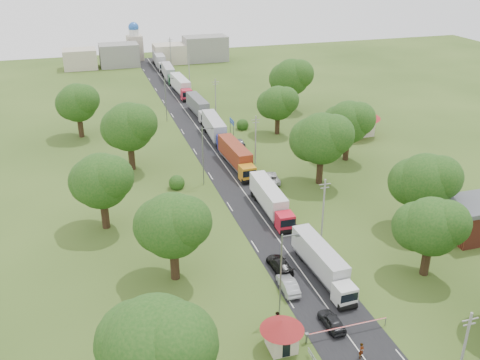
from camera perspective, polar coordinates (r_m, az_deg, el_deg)
name	(u,v)px	position (r m, az deg, el deg)	size (l,w,h in m)	color
ground	(265,222)	(77.15, 2.73, -4.46)	(260.00, 260.00, 0.00)	#304717
road	(228,169)	(94.28, -1.34, 1.16)	(8.00, 200.00, 0.04)	black
boom_barrier	(335,330)	(57.26, 10.12, -15.44)	(9.22, 0.35, 1.18)	slate
guard_booth	(282,331)	(54.46, 4.50, -15.76)	(4.40, 4.40, 3.45)	#BDB29D
info_sign	(232,124)	(108.03, -0.87, 5.95)	(0.12, 3.10, 4.10)	slate
pole_0	(463,353)	(51.93, 22.68, -16.69)	(1.60, 0.24, 9.00)	gray
pole_1	(323,209)	(71.22, 8.87, -3.09)	(1.60, 0.24, 9.00)	gray
pole_2	(256,139)	(94.96, 1.67, 4.37)	(1.60, 0.24, 9.00)	gray
pole_3	(216,98)	(120.53, -2.62, 8.73)	(1.60, 0.24, 9.00)	gray
pole_4	(189,71)	(147.00, -5.44, 11.53)	(1.60, 0.24, 9.00)	gray
pole_5	(170,51)	(173.94, -7.43, 13.45)	(1.60, 0.24, 9.00)	gray
lamp_0	(282,271)	(56.68, 4.53, -9.66)	(2.03, 0.22, 10.00)	slate
lamp_1	(204,153)	(86.47, -3.89, 2.87)	(2.03, 0.22, 10.00)	slate
lamp_2	(166,97)	(119.13, -7.87, 8.77)	(2.03, 0.22, 10.00)	slate
tree_2	(431,226)	(66.37, 19.67, -4.64)	(8.00, 8.00, 10.10)	#382616
tree_3	(425,181)	(76.57, 19.11, -0.08)	(8.80, 8.80, 11.07)	#382616
tree_4	(321,138)	(87.16, 8.67, 4.44)	(9.60, 9.60, 12.05)	#382616
tree_5	(348,122)	(98.01, 11.46, 6.10)	(8.80, 8.80, 11.07)	#382616
tree_6	(278,103)	(110.09, 4.04, 8.21)	(8.00, 8.00, 10.10)	#382616
tree_7	(291,77)	(126.50, 5.49, 10.89)	(9.60, 9.60, 12.05)	#382616
tree_9	(155,345)	(44.76, -9.04, -16.99)	(9.60, 9.60, 12.05)	#382616
tree_10	(172,225)	(61.97, -7.26, -4.76)	(8.80, 8.80, 11.07)	#382616
tree_11	(101,180)	(74.88, -14.62, -0.04)	(8.80, 8.80, 11.07)	#382616
tree_12	(129,126)	(93.63, -11.79, 5.61)	(9.60, 9.60, 12.05)	#382616
tree_13	(77,102)	(112.66, -16.96, 7.92)	(8.80, 8.80, 11.07)	#382616
house_brick	(477,218)	(79.19, 23.92, -3.75)	(8.60, 6.60, 5.20)	maroon
house_cream	(355,118)	(112.68, 12.14, 6.53)	(10.08, 10.08, 5.80)	#BDB29D
distant_town	(153,53)	(178.30, -9.27, 13.21)	(52.00, 8.00, 8.00)	gray
church	(135,44)	(185.21, -11.16, 14.09)	(5.00, 5.00, 12.30)	#BDB29D
truck_0	(322,262)	(65.13, 8.79, -8.68)	(2.75, 13.51, 3.74)	silver
truck_1	(270,199)	(78.97, 3.26, -2.08)	(2.63, 13.96, 3.87)	red
truck_2	(236,156)	(94.18, -0.38, 2.56)	(3.06, 14.69, 4.06)	#C57D17
truck_3	(215,129)	(107.99, -2.65, 5.49)	(3.11, 15.21, 4.21)	navy
truck_4	(199,107)	(123.43, -4.44, 7.82)	(2.98, 14.37, 3.97)	#B9B9B9
truck_5	(181,86)	(141.30, -6.29, 9.95)	(3.15, 15.36, 4.25)	red
truck_6	(169,73)	(156.80, -7.61, 11.28)	(3.00, 14.43, 3.99)	#235E35
truck_7	(160,60)	(173.05, -8.58, 12.51)	(3.12, 15.59, 4.31)	#B4B4B4
car_lane_front	(332,321)	(58.53, 9.76, -14.62)	(1.67, 4.15, 1.41)	black
car_lane_mid	(288,285)	(62.99, 5.16, -11.09)	(1.59, 4.57, 1.51)	#9B9FA3
car_lane_rear	(280,264)	(66.44, 4.28, -8.98)	(2.07, 5.09, 1.48)	black
car_verge_near	(271,178)	(89.28, 3.32, 0.24)	(2.42, 5.24, 1.46)	silver
car_verge_far	(240,142)	(105.04, -0.05, 4.05)	(1.58, 3.92, 1.34)	#55575C
pedestrian_near	(361,351)	(55.44, 12.83, -17.34)	(0.62, 0.41, 1.71)	gray
pedestrian_booth	(277,320)	(57.56, 4.01, -14.70)	(0.95, 0.74, 1.95)	gray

